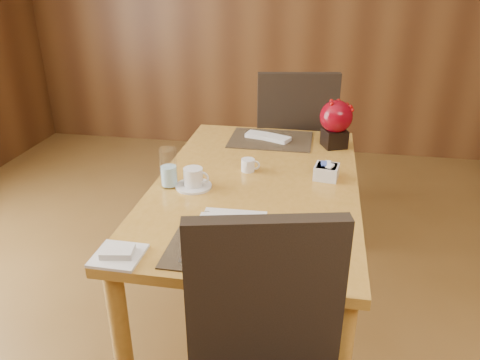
% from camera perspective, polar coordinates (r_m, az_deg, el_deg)
% --- Properties ---
extents(dining_table, '(0.90, 1.50, 0.75)m').
position_cam_1_polar(dining_table, '(2.15, 1.97, -2.52)').
color(dining_table, '#B48232').
rests_on(dining_table, ground).
extents(placemat_near, '(0.45, 0.33, 0.01)m').
position_cam_1_polar(placemat_near, '(1.63, -0.82, -8.22)').
color(placemat_near, black).
rests_on(placemat_near, dining_table).
extents(placemat_far, '(0.45, 0.33, 0.01)m').
position_cam_1_polar(placemat_far, '(2.61, 3.76, 4.94)').
color(placemat_far, black).
rests_on(placemat_far, dining_table).
extents(soup_setting, '(0.26, 0.26, 0.10)m').
position_cam_1_polar(soup_setting, '(1.58, -1.10, -7.31)').
color(soup_setting, silver).
rests_on(soup_setting, dining_table).
extents(coffee_cup, '(0.16, 0.16, 0.09)m').
position_cam_1_polar(coffee_cup, '(2.05, -5.71, 0.09)').
color(coffee_cup, silver).
rests_on(coffee_cup, dining_table).
extents(water_glass, '(0.10, 0.10, 0.18)m').
position_cam_1_polar(water_glass, '(2.05, -8.71, 1.48)').
color(water_glass, white).
rests_on(water_glass, dining_table).
extents(creamer_jug, '(0.08, 0.08, 0.06)m').
position_cam_1_polar(creamer_jug, '(2.20, 0.96, 1.83)').
color(creamer_jug, silver).
rests_on(creamer_jug, dining_table).
extents(sugar_caddy, '(0.12, 0.12, 0.06)m').
position_cam_1_polar(sugar_caddy, '(2.16, 10.49, 0.98)').
color(sugar_caddy, silver).
rests_on(sugar_caddy, dining_table).
extents(berry_decor, '(0.17, 0.17, 0.25)m').
position_cam_1_polar(berry_decor, '(2.51, 11.60, 7.07)').
color(berry_decor, black).
rests_on(berry_decor, dining_table).
extents(napkins_far, '(0.27, 0.17, 0.02)m').
position_cam_1_polar(napkins_far, '(2.61, 3.58, 5.25)').
color(napkins_far, silver).
rests_on(napkins_far, dining_table).
extents(bread_plate, '(0.16, 0.16, 0.01)m').
position_cam_1_polar(bread_plate, '(1.64, -14.63, -8.91)').
color(bread_plate, silver).
rests_on(bread_plate, dining_table).
extents(far_chair, '(0.58, 0.58, 1.07)m').
position_cam_1_polar(far_chair, '(3.02, 6.51, 4.63)').
color(far_chair, black).
rests_on(far_chair, ground).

